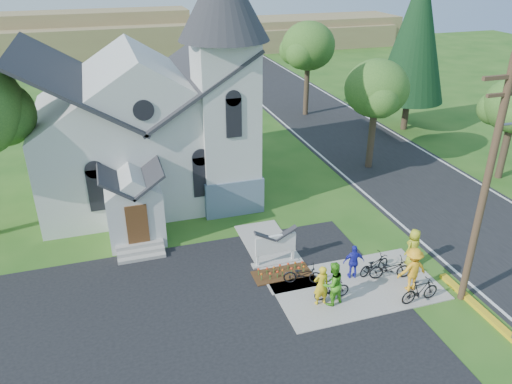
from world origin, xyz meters
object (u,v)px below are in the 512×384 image
object	(u,v)px
cyclist_2	(354,262)
cyclist_4	(413,247)
utility_pole	(489,180)
cyclist_3	(413,269)
bike_3	(420,291)
bike_0	(303,274)
bike_4	(374,264)
cyclist_0	(321,285)
church_sign	(276,245)
bike_2	(390,268)
cyclist_1	(333,284)
bike_1	(332,289)

from	to	relation	value
cyclist_2	cyclist_4	xyz separation A→B (m)	(3.04, 0.11, 0.09)
utility_pole	cyclist_3	distance (m)	4.85
cyclist_3	bike_3	size ratio (longest dim) A/B	1.14
bike_0	bike_4	world-z (taller)	bike_4
cyclist_2	bike_4	xyz separation A→B (m)	(1.04, 0.01, -0.36)
bike_3	cyclist_2	bearing A→B (deg)	34.54
cyclist_2	cyclist_0	bearing A→B (deg)	41.22
bike_3	cyclist_4	distance (m)	2.76
church_sign	bike_4	bearing A→B (deg)	-27.82
cyclist_4	bike_4	distance (m)	2.05
cyclist_0	bike_0	xyz separation A→B (m)	(-0.15, 1.50, -0.46)
cyclist_0	bike_2	size ratio (longest dim) A/B	0.96
cyclist_3	bike_4	xyz separation A→B (m)	(-0.89, 1.50, -0.55)
cyclist_2	cyclist_3	size ratio (longest dim) A/B	0.81
cyclist_0	bike_2	world-z (taller)	cyclist_0
church_sign	utility_pole	world-z (taller)	utility_pole
church_sign	cyclist_4	distance (m)	6.22
church_sign	bike_0	distance (m)	1.97
church_sign	bike_4	xyz separation A→B (m)	(3.90, -2.06, -0.54)
cyclist_0	cyclist_1	size ratio (longest dim) A/B	0.93
cyclist_1	bike_1	bearing A→B (deg)	-130.51
utility_pole	cyclist_1	world-z (taller)	utility_pole
cyclist_4	cyclist_0	bearing A→B (deg)	-3.42
church_sign	bike_3	world-z (taller)	church_sign
cyclist_1	bike_4	distance (m)	3.07
bike_2	bike_0	bearing A→B (deg)	90.07
cyclist_0	cyclist_2	size ratio (longest dim) A/B	1.12
bike_4	utility_pole	bearing A→B (deg)	-150.89
bike_0	bike_3	xyz separation A→B (m)	(4.05, -2.61, 0.08)
bike_4	cyclist_3	bearing A→B (deg)	-165.53
utility_pole	cyclist_2	xyz separation A→B (m)	(-3.70, 2.63, -4.55)
bike_1	bike_2	bearing A→B (deg)	-78.79
utility_pole	bike_0	size ratio (longest dim) A/B	5.99
cyclist_0	cyclist_3	distance (m)	4.04
cyclist_2	bike_4	distance (m)	1.10
cyclist_1	bike_1	size ratio (longest dim) A/B	1.24
church_sign	bike_4	size ratio (longest dim) A/B	1.31
utility_pole	cyclist_1	distance (m)	7.05
bike_1	bike_2	xyz separation A→B (m)	(3.04, 0.54, 0.02)
cyclist_4	cyclist_3	bearing A→B (deg)	37.16
bike_2	cyclist_4	bearing A→B (deg)	-54.66
church_sign	bike_4	world-z (taller)	church_sign
cyclist_0	bike_4	size ratio (longest dim) A/B	1.06
utility_pole	bike_1	size ratio (longest dim) A/B	6.47
bike_2	bike_3	world-z (taller)	bike_3
church_sign	utility_pole	distance (m)	9.18
cyclist_0	bike_0	size ratio (longest dim) A/B	1.07
bike_3	cyclist_4	bearing A→B (deg)	-30.13
bike_1	cyclist_4	bearing A→B (deg)	-74.30
bike_0	cyclist_4	xyz separation A→B (m)	(5.28, -0.17, 0.45)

